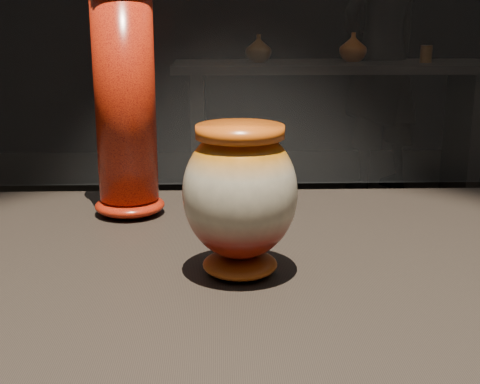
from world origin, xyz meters
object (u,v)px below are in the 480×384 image
object	(u,v)px
back_shelf	(332,105)
visitor	(382,55)
tall_vase	(126,108)
main_vase	(240,195)

from	to	relation	value
back_shelf	visitor	xyz separation A→B (m)	(0.36, 0.25, 0.29)
tall_vase	back_shelf	distance (m)	3.30
back_shelf	main_vase	bearing A→B (deg)	-101.55
tall_vase	back_shelf	world-z (taller)	tall_vase
main_vase	tall_vase	size ratio (longest dim) A/B	0.53
tall_vase	visitor	world-z (taller)	visitor
main_vase	back_shelf	size ratio (longest dim) A/B	0.09
back_shelf	visitor	size ratio (longest dim) A/B	1.08
main_vase	visitor	distance (m)	3.81
main_vase	tall_vase	world-z (taller)	tall_vase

